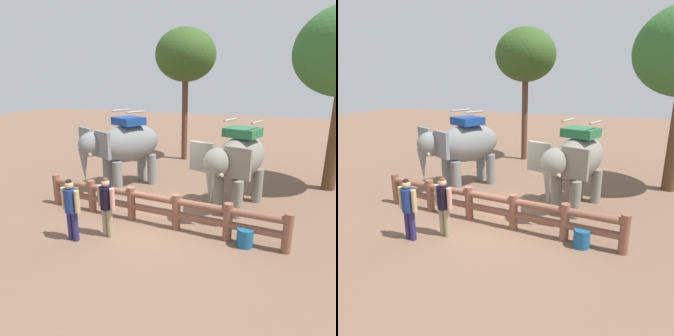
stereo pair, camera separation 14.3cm
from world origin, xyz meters
The scene contains 8 objects.
ground_plane centered at (0.00, 0.00, 0.00)m, with size 60.00×60.00×0.00m, color brown.
log_fence centered at (0.00, -0.23, 0.60)m, with size 7.66×0.78×1.05m.
elephant_near_left centered at (-2.30, 2.36, 1.71)m, with size 2.80×3.57×3.04m.
elephant_center centered at (2.11, 1.78, 1.65)m, with size 2.37×3.51×2.94m.
tourist_woman_in_black centered at (-1.64, -1.84, 0.99)m, with size 0.60×0.38×1.71m.
tourist_man_in_blue centered at (-0.88, -1.33, 0.98)m, with size 0.58×0.40×1.69m.
tree_far_left centered at (-1.51, 7.54, 5.29)m, with size 3.05×3.05×6.64m.
feed_bucket centered at (2.71, -0.56, 0.24)m, with size 0.42×0.42×0.49m.
Camera 1 is at (3.31, -7.78, 4.14)m, focal length 32.34 mm.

